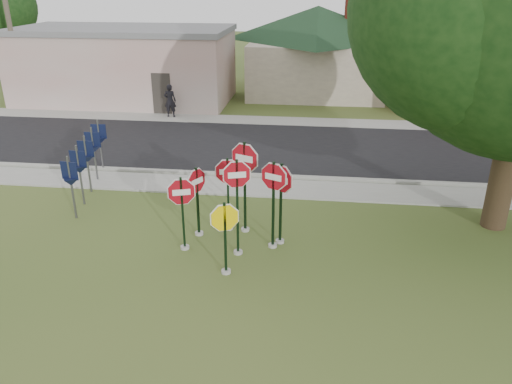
# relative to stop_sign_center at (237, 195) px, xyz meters

# --- Properties ---
(ground) EXTENTS (120.00, 120.00, 0.00)m
(ground) POSITION_rel_stop_sign_center_xyz_m (-0.24, -0.99, -1.70)
(ground) COLOR #3B521E
(ground) RESTS_ON ground
(sidewalk_near) EXTENTS (60.00, 1.60, 0.06)m
(sidewalk_near) POSITION_rel_stop_sign_center_xyz_m (-0.24, 4.51, -1.67)
(sidewalk_near) COLOR gray
(sidewalk_near) RESTS_ON ground
(road) EXTENTS (60.00, 7.00, 0.04)m
(road) POSITION_rel_stop_sign_center_xyz_m (-0.24, 9.01, -1.68)
(road) COLOR black
(road) RESTS_ON ground
(sidewalk_far) EXTENTS (60.00, 1.60, 0.06)m
(sidewalk_far) POSITION_rel_stop_sign_center_xyz_m (-0.24, 13.31, -1.67)
(sidewalk_far) COLOR gray
(sidewalk_far) RESTS_ON ground
(curb) EXTENTS (60.00, 0.20, 0.14)m
(curb) POSITION_rel_stop_sign_center_xyz_m (-0.24, 5.51, -1.63)
(curb) COLOR gray
(curb) RESTS_ON ground
(stop_sign_center) EXTENTS (0.95, 0.31, 2.75)m
(stop_sign_center) POSITION_rel_stop_sign_center_xyz_m (0.00, 0.00, 0.00)
(stop_sign_center) COLOR #A19E97
(stop_sign_center) RESTS_ON ground
(stop_sign_yellow) EXTENTS (0.91, 0.40, 2.02)m
(stop_sign_yellow) POSITION_rel_stop_sign_center_xyz_m (-0.15, -0.98, -0.53)
(stop_sign_yellow) COLOR #A19E97
(stop_sign_yellow) RESTS_ON ground
(stop_sign_left) EXTENTS (0.97, 0.32, 2.18)m
(stop_sign_left) POSITION_rel_stop_sign_center_xyz_m (-1.47, 0.08, -0.40)
(stop_sign_left) COLOR #A19E97
(stop_sign_left) RESTS_ON ground
(stop_sign_right) EXTENTS (0.95, 0.44, 2.58)m
(stop_sign_right) POSITION_rel_stop_sign_center_xyz_m (0.88, 0.47, -0.11)
(stop_sign_right) COLOR #A19E97
(stop_sign_right) RESTS_ON ground
(stop_sign_back_right) EXTENTS (1.08, 0.47, 2.81)m
(stop_sign_back_right) POSITION_rel_stop_sign_center_xyz_m (0.01, 1.32, 0.09)
(stop_sign_back_right) COLOR #A19E97
(stop_sign_back_right) RESTS_ON ground
(stop_sign_back_left) EXTENTS (0.97, 0.24, 2.30)m
(stop_sign_back_left) POSITION_rel_stop_sign_center_xyz_m (-0.48, 1.36, -0.32)
(stop_sign_back_left) COLOR #A19E97
(stop_sign_back_left) RESTS_ON ground
(stop_sign_far_right) EXTENTS (0.85, 0.67, 2.44)m
(stop_sign_far_right) POSITION_rel_stop_sign_center_xyz_m (1.06, 0.73, -0.20)
(stop_sign_far_right) COLOR #A19E97
(stop_sign_far_right) RESTS_ON ground
(stop_sign_far_left) EXTENTS (0.47, 0.87, 2.14)m
(stop_sign_far_left) POSITION_rel_stop_sign_center_xyz_m (-1.27, 0.92, -0.43)
(stop_sign_far_left) COLOR #A19E97
(stop_sign_far_left) RESTS_ON ground
(route_sign_row) EXTENTS (1.43, 4.63, 2.00)m
(route_sign_row) POSITION_rel_stop_sign_center_xyz_m (-5.64, 3.51, -0.48)
(route_sign_row) COLOR #59595E
(route_sign_row) RESTS_ON ground
(building_stucco) EXTENTS (12.20, 6.20, 4.20)m
(building_stucco) POSITION_rel_stop_sign_center_xyz_m (-9.24, 17.01, 0.45)
(building_stucco) COLOR beige
(building_stucco) RESTS_ON ground
(building_house) EXTENTS (11.60, 11.60, 6.20)m
(building_house) POSITION_rel_stop_sign_center_xyz_m (1.76, 21.01, 1.94)
(building_house) COLOR beige
(building_house) RESTS_ON ground
(building_brick) EXTENTS (10.20, 6.20, 4.75)m
(building_brick) POSITION_rel_stop_sign_center_xyz_m (11.76, 17.51, 0.70)
(building_brick) COLOR maroon
(building_brick) RESTS_ON ground
(utility_pole_near) EXTENTS (2.20, 0.26, 9.50)m
(utility_pole_near) POSITION_rel_stop_sign_center_xyz_m (-14.24, 14.21, 3.26)
(utility_pole_near) COLOR #473C2F
(utility_pole_near) RESTS_ON ground
(bg_tree_left) EXTENTS (4.90, 4.90, 7.35)m
(bg_tree_left) POSITION_rel_stop_sign_center_xyz_m (-20.24, 23.01, 3.17)
(bg_tree_left) COLOR black
(bg_tree_left) RESTS_ON ground
(pedestrian) EXTENTS (0.64, 0.44, 1.70)m
(pedestrian) POSITION_rel_stop_sign_center_xyz_m (-5.63, 13.39, -0.79)
(pedestrian) COLOR black
(pedestrian) RESTS_ON sidewalk_far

